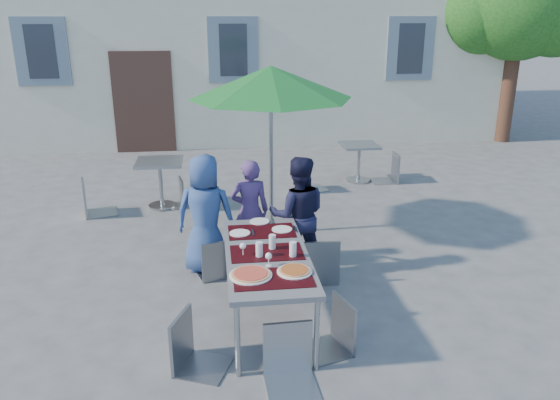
{
  "coord_description": "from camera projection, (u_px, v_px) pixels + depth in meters",
  "views": [
    {
      "loc": [
        -0.53,
        -4.83,
        2.97
      ],
      "look_at": [
        0.2,
        0.91,
        0.98
      ],
      "focal_mm": 35.0,
      "sensor_mm": 36.0,
      "label": 1
    }
  ],
  "objects": [
    {
      "name": "pizza_near_right",
      "position": [
        294.0,
        271.0,
        4.91
      ],
      "size": [
        0.32,
        0.32,
        0.03
      ],
      "color": "white",
      "rests_on": "dining_table"
    },
    {
      "name": "chair_3",
      "position": [
        190.0,
        311.0,
        4.65
      ],
      "size": [
        0.55,
        0.55,
        0.95
      ],
      "color": "gray",
      "rests_on": "ground"
    },
    {
      "name": "chair_2",
      "position": [
        319.0,
        233.0,
        6.17
      ],
      "size": [
        0.48,
        0.48,
        1.03
      ],
      "color": "gray",
      "rests_on": "ground"
    },
    {
      "name": "tree",
      "position": [
        521.0,
        0.0,
        12.35
      ],
      "size": [
        3.6,
        3.0,
        4.7
      ],
      "color": "#4A2D1F",
      "rests_on": "ground"
    },
    {
      "name": "bg_chair_r_0",
      "position": [
        175.0,
        177.0,
        8.67
      ],
      "size": [
        0.45,
        0.45,
        0.87
      ],
      "color": "gray",
      "rests_on": "ground"
    },
    {
      "name": "patio_umbrella",
      "position": [
        271.0,
        84.0,
        7.09
      ],
      "size": [
        2.18,
        2.18,
        2.33
      ],
      "color": "#9EA1A6",
      "rests_on": "ground"
    },
    {
      "name": "child_0",
      "position": [
        205.0,
        214.0,
        6.41
      ],
      "size": [
        0.79,
        0.6,
        1.44
      ],
      "primitive_type": "imported",
      "rotation": [
        0.0,
        0.0,
        2.93
      ],
      "color": "#2F4A83",
      "rests_on": "ground"
    },
    {
      "name": "chair_1",
      "position": [
        256.0,
        233.0,
        6.25
      ],
      "size": [
        0.52,
        0.53,
        0.98
      ],
      "color": "gray",
      "rests_on": "ground"
    },
    {
      "name": "chair_4",
      "position": [
        335.0,
        297.0,
        4.92
      ],
      "size": [
        0.52,
        0.51,
        0.93
      ],
      "color": "gray",
      "rests_on": "ground"
    },
    {
      "name": "bg_chair_l_1",
      "position": [
        308.0,
        158.0,
        9.45
      ],
      "size": [
        0.56,
        0.56,
        1.0
      ],
      "color": "#92969E",
      "rests_on": "ground"
    },
    {
      "name": "child_2",
      "position": [
        298.0,
        215.0,
        6.41
      ],
      "size": [
        0.73,
        0.47,
        1.43
      ],
      "primitive_type": "imported",
      "rotation": [
        0.0,
        0.0,
        3.03
      ],
      "color": "#171834",
      "rests_on": "ground"
    },
    {
      "name": "chair_0",
      "position": [
        215.0,
        235.0,
        6.31
      ],
      "size": [
        0.5,
        0.51,
        0.92
      ],
      "color": "gray",
      "rests_on": "ground"
    },
    {
      "name": "cafe_table_0",
      "position": [
        160.0,
        175.0,
        8.64
      ],
      "size": [
        0.72,
        0.72,
        0.77
      ],
      "color": "#9EA1A6",
      "rests_on": "ground"
    },
    {
      "name": "bg_chair_l_0",
      "position": [
        90.0,
        176.0,
        8.29
      ],
      "size": [
        0.57,
        0.57,
        1.05
      ],
      "color": "gray",
      "rests_on": "ground"
    },
    {
      "name": "glassware",
      "position": [
        271.0,
        248.0,
        5.24
      ],
      "size": [
        0.54,
        0.44,
        0.15
      ],
      "color": "silver",
      "rests_on": "dining_table"
    },
    {
      "name": "ground",
      "position": [
        272.0,
        320.0,
        5.56
      ],
      "size": [
        90.0,
        90.0,
        0.0
      ],
      "primitive_type": "plane",
      "color": "#4D4D50",
      "rests_on": "ground"
    },
    {
      "name": "dining_table",
      "position": [
        267.0,
        258.0,
        5.34
      ],
      "size": [
        0.8,
        1.85,
        0.76
      ],
      "color": "#46474B",
      "rests_on": "ground"
    },
    {
      "name": "chair_5",
      "position": [
        290.0,
        323.0,
        4.47
      ],
      "size": [
        0.44,
        0.45,
        0.96
      ],
      "color": "#93999E",
      "rests_on": "ground"
    },
    {
      "name": "pizza_near_left",
      "position": [
        251.0,
        274.0,
        4.84
      ],
      "size": [
        0.39,
        0.39,
        0.03
      ],
      "color": "white",
      "rests_on": "dining_table"
    },
    {
      "name": "bg_chair_r_1",
      "position": [
        391.0,
        151.0,
        9.95
      ],
      "size": [
        0.47,
        0.47,
        1.0
      ],
      "color": "#94989F",
      "rests_on": "ground"
    },
    {
      "name": "cafe_table_1",
      "position": [
        359.0,
        157.0,
        10.0
      ],
      "size": [
        0.66,
        0.66,
        0.7
      ],
      "color": "#9EA1A6",
      "rests_on": "ground"
    },
    {
      "name": "child_1",
      "position": [
        250.0,
        211.0,
        6.71
      ],
      "size": [
        0.49,
        0.32,
        1.31
      ],
      "primitive_type": "imported",
      "rotation": [
        0.0,
        0.0,
        3.16
      ],
      "color": "#543975",
      "rests_on": "ground"
    },
    {
      "name": "place_settings",
      "position": [
        261.0,
        228.0,
        5.91
      ],
      "size": [
        0.72,
        0.53,
        0.01
      ],
      "color": "white",
      "rests_on": "dining_table"
    }
  ]
}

